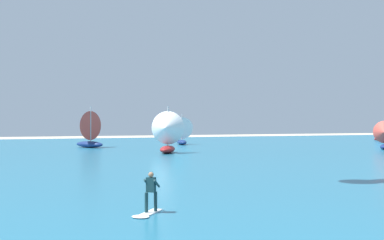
% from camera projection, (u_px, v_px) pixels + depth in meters
% --- Properties ---
extents(ocean, '(160.00, 90.00, 0.10)m').
position_uv_depth(ocean, '(112.00, 154.00, 52.29)').
color(ocean, '#236B89').
rests_on(ocean, ground).
extents(kitesurfer, '(1.66, 1.88, 1.67)m').
position_uv_depth(kitesurfer, '(149.00, 199.00, 18.47)').
color(kitesurfer, white).
rests_on(kitesurfer, ocean).
extents(sailboat_trailing, '(3.59, 4.17, 4.77)m').
position_uv_depth(sailboat_trailing, '(181.00, 130.00, 71.28)').
color(sailboat_trailing, navy).
rests_on(sailboat_trailing, ocean).
extents(sailboat_mid_right, '(4.84, 5.07, 5.65)m').
position_uv_depth(sailboat_mid_right, '(86.00, 129.00, 63.32)').
color(sailboat_mid_right, navy).
rests_on(sailboat_mid_right, ocean).
extents(sailboat_outermost, '(4.31, 4.81, 5.40)m').
position_uv_depth(sailboat_outermost, '(167.00, 132.00, 51.92)').
color(sailboat_outermost, maroon).
rests_on(sailboat_outermost, ocean).
extents(sailboat_anchored_offshore, '(3.07, 2.67, 3.46)m').
position_uv_depth(sailboat_anchored_offshore, '(378.00, 132.00, 84.85)').
color(sailboat_anchored_offshore, maroon).
rests_on(sailboat_anchored_offshore, ocean).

